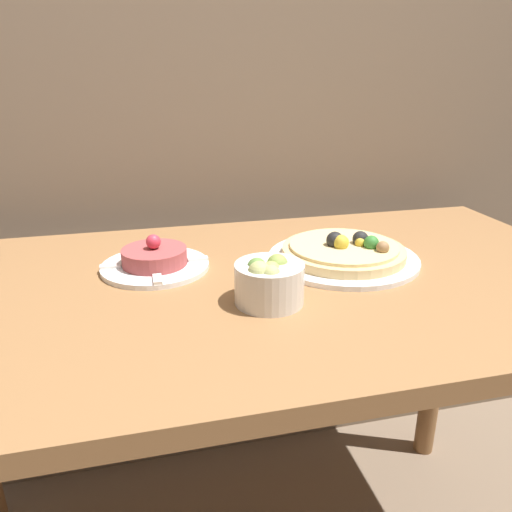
% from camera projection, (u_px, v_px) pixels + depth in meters
% --- Properties ---
extents(back_wall, '(8.00, 0.05, 2.60)m').
position_uv_depth(back_wall, '(207.00, 8.00, 1.20)').
color(back_wall, '#84705B').
rests_on(back_wall, ground_plane).
extents(dining_table, '(1.40, 0.74, 0.80)m').
position_uv_depth(dining_table, '(256.00, 333.00, 0.96)').
color(dining_table, olive).
rests_on(dining_table, ground_plane).
extents(pizza_plate, '(0.30, 0.30, 0.06)m').
position_uv_depth(pizza_plate, '(344.00, 253.00, 1.01)').
color(pizza_plate, white).
rests_on(pizza_plate, dining_table).
extents(tartare_plate, '(0.21, 0.21, 0.07)m').
position_uv_depth(tartare_plate, '(155.00, 261.00, 0.97)').
color(tartare_plate, white).
rests_on(tartare_plate, dining_table).
extents(small_bowl, '(0.12, 0.12, 0.08)m').
position_uv_depth(small_bowl, '(268.00, 281.00, 0.82)').
color(small_bowl, silver).
rests_on(small_bowl, dining_table).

